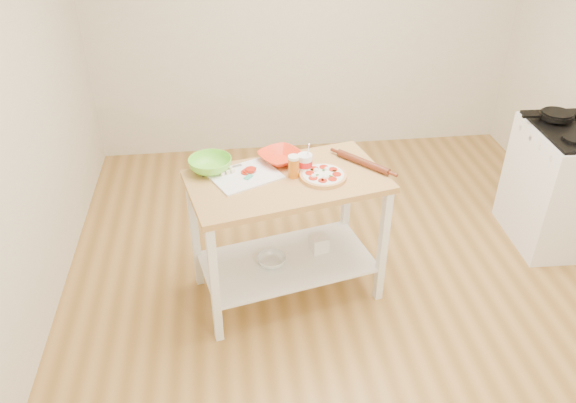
# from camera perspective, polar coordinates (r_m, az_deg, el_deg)

# --- Properties ---
(room_shell) EXTENTS (4.04, 4.54, 2.74)m
(room_shell) POSITION_cam_1_polar(r_m,az_deg,el_deg) (3.24, 7.98, 8.99)
(room_shell) COLOR #AA7D3E
(room_shell) RESTS_ON ground
(prep_island) EXTENTS (1.32, 0.90, 0.90)m
(prep_island) POSITION_cam_1_polar(r_m,az_deg,el_deg) (3.57, -0.09, -1.10)
(prep_island) COLOR tan
(prep_island) RESTS_ON ground
(gas_stove) EXTENTS (0.65, 0.75, 1.11)m
(gas_stove) POSITION_cam_1_polar(r_m,az_deg,el_deg) (4.67, 26.20, 1.50)
(gas_stove) COLOR white
(gas_stove) RESTS_ON ground
(skillet) EXTENTS (0.37, 0.24, 0.03)m
(skillet) POSITION_cam_1_polar(r_m,az_deg,el_deg) (4.51, 25.55, 7.89)
(skillet) COLOR black
(skillet) RESTS_ON gas_stove
(pizza) EXTENTS (0.29, 0.29, 0.05)m
(pizza) POSITION_cam_1_polar(r_m,az_deg,el_deg) (3.44, 3.57, 2.66)
(pizza) COLOR #E3AB61
(pizza) RESTS_ON prep_island
(cutting_board) EXTENTS (0.49, 0.44, 0.04)m
(cutting_board) POSITION_cam_1_polar(r_m,az_deg,el_deg) (3.46, -4.44, 2.68)
(cutting_board) COLOR white
(cutting_board) RESTS_ON prep_island
(spatula) EXTENTS (0.09, 0.15, 0.01)m
(spatula) POSITION_cam_1_polar(r_m,az_deg,el_deg) (3.46, -3.87, 2.83)
(spatula) COLOR #39B092
(spatula) RESTS_ON cutting_board
(knife) EXTENTS (0.26, 0.13, 0.01)m
(knife) POSITION_cam_1_polar(r_m,az_deg,el_deg) (3.50, -7.28, 3.05)
(knife) COLOR silver
(knife) RESTS_ON cutting_board
(orange_bowl) EXTENTS (0.36, 0.36, 0.06)m
(orange_bowl) POSITION_cam_1_polar(r_m,az_deg,el_deg) (3.61, -0.78, 4.53)
(orange_bowl) COLOR #F13B19
(orange_bowl) RESTS_ON prep_island
(green_bowl) EXTENTS (0.36, 0.36, 0.08)m
(green_bowl) POSITION_cam_1_polar(r_m,az_deg,el_deg) (3.53, -7.91, 3.73)
(green_bowl) COLOR #74DD39
(green_bowl) RESTS_ON prep_island
(beer_pint) EXTENTS (0.07, 0.07, 0.14)m
(beer_pint) POSITION_cam_1_polar(r_m,az_deg,el_deg) (3.42, 0.58, 3.59)
(beer_pint) COLOR #C4620E
(beer_pint) RESTS_ON prep_island
(yogurt_tub) EXTENTS (0.09, 0.09, 0.20)m
(yogurt_tub) POSITION_cam_1_polar(r_m,az_deg,el_deg) (3.49, 1.72, 3.95)
(yogurt_tub) COLOR white
(yogurt_tub) RESTS_ON prep_island
(rolling_pin) EXTENTS (0.29, 0.32, 0.05)m
(rolling_pin) POSITION_cam_1_polar(r_m,az_deg,el_deg) (3.60, 7.62, 3.96)
(rolling_pin) COLOR #632B16
(rolling_pin) RESTS_ON prep_island
(shelf_glass_bowl) EXTENTS (0.22, 0.22, 0.06)m
(shelf_glass_bowl) POSITION_cam_1_polar(r_m,az_deg,el_deg) (3.75, -1.68, -6.02)
(shelf_glass_bowl) COLOR silver
(shelf_glass_bowl) RESTS_ON prep_island
(shelf_bin) EXTENTS (0.13, 0.13, 0.11)m
(shelf_bin) POSITION_cam_1_polar(r_m,az_deg,el_deg) (3.86, 3.16, -4.24)
(shelf_bin) COLOR white
(shelf_bin) RESTS_ON prep_island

